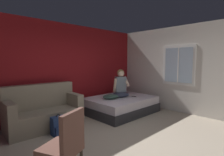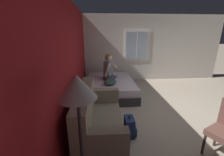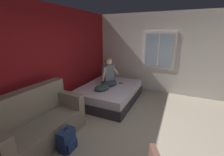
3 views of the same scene
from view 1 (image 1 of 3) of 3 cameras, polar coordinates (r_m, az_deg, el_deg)
ground_plane at (r=3.59m, az=5.00°, el=-21.06°), size 40.00×40.00×0.00m
wall_back_accent at (r=5.31m, az=-16.65°, el=2.50°), size 10.76×0.16×2.70m
wall_side_with_window at (r=5.79m, az=24.72°, el=2.47°), size 0.19×6.47×2.70m
bed at (r=5.57m, az=2.82°, el=-8.75°), size 2.07×1.58×0.48m
couch at (r=4.62m, az=-21.47°, el=-10.11°), size 1.72×0.87×1.04m
side_chair at (r=2.49m, az=-15.21°, el=-20.17°), size 0.61×0.61×0.98m
person_seated at (r=5.52m, az=2.87°, el=-2.54°), size 0.67×0.63×0.88m
backpack at (r=4.13m, az=-17.06°, el=-14.73°), size 0.30×0.23×0.46m
throw_pillow at (r=5.25m, az=-0.45°, el=-6.12°), size 0.58×0.51×0.14m
cell_phone at (r=5.66m, az=7.14°, el=-5.99°), size 0.09×0.15×0.01m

